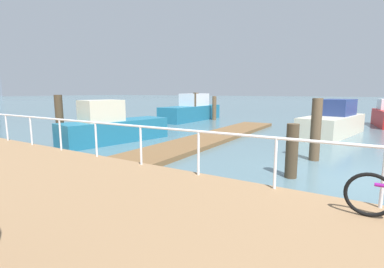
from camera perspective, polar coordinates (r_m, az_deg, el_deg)
name	(u,v)px	position (r m, az deg, el deg)	size (l,w,h in m)	color
ground_plane	(1,128)	(21.92, -34.76, 0.95)	(300.00, 300.00, 0.00)	slate
floating_dock	(213,137)	(13.93, 4.28, -0.72)	(14.13, 2.00, 0.18)	brown
boardwalk_railing	(60,125)	(10.28, -25.66, 1.61)	(0.06, 25.29, 1.08)	white
dock_piling_0	(60,120)	(13.74, -25.67, 2.64)	(0.34, 0.34, 2.24)	#473826
dock_piling_1	(292,151)	(8.08, 19.94, -3.32)	(0.33, 0.33, 1.51)	#473826
dock_piling_2	(197,107)	(22.86, 1.00, 5.65)	(0.29, 0.29, 2.30)	brown
dock_piling_3	(195,107)	(22.28, 0.55, 5.59)	(0.25, 0.25, 2.31)	#473826
dock_piling_4	(214,108)	(23.55, 4.63, 5.36)	(0.34, 0.34, 2.01)	brown
dock_piling_5	(316,130)	(10.39, 24.20, 0.81)	(0.34, 0.34, 2.15)	brown
moored_boat_1	(333,122)	(17.14, 27.15, 2.30)	(5.95, 3.03, 1.96)	beige
moored_boat_2	(113,127)	(13.62, -15.98, 1.40)	(5.43, 2.56, 2.00)	#1E6B8C
moored_boat_3	(192,110)	(23.27, -0.01, 4.90)	(6.85, 1.92, 2.23)	#1E6B8C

